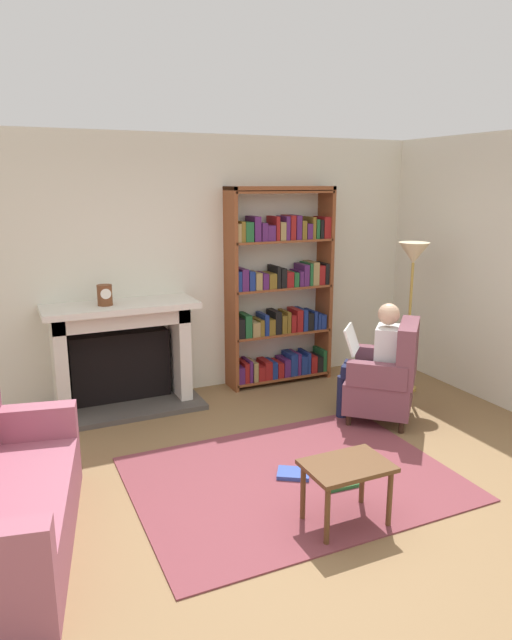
# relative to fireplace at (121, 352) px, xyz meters

# --- Properties ---
(ground) EXTENTS (14.00, 14.00, 0.00)m
(ground) POSITION_rel_fireplace_xyz_m (0.87, -2.30, -0.58)
(ground) COLOR olive
(back_wall) EXTENTS (5.60, 0.10, 2.70)m
(back_wall) POSITION_rel_fireplace_xyz_m (0.87, 0.25, 0.77)
(back_wall) COLOR silver
(back_wall) RESTS_ON ground
(side_wall_right) EXTENTS (0.10, 5.20, 2.70)m
(side_wall_right) POSITION_rel_fireplace_xyz_m (3.52, -1.05, 0.77)
(side_wall_right) COLOR silver
(side_wall_right) RESTS_ON ground
(area_rug) EXTENTS (2.40, 1.80, 0.01)m
(area_rug) POSITION_rel_fireplace_xyz_m (0.87, -2.00, -0.57)
(area_rug) COLOR brown
(area_rug) RESTS_ON ground
(fireplace) EXTENTS (1.50, 0.64, 1.09)m
(fireplace) POSITION_rel_fireplace_xyz_m (0.00, 0.00, 0.00)
(fireplace) COLOR #4C4742
(fireplace) RESTS_ON ground
(mantel_clock) EXTENTS (0.14, 0.14, 0.20)m
(mantel_clock) POSITION_rel_fireplace_xyz_m (-0.14, -0.10, 0.61)
(mantel_clock) COLOR brown
(mantel_clock) RESTS_ON fireplace
(bookshelf) EXTENTS (1.20, 0.32, 2.18)m
(bookshelf) POSITION_rel_fireplace_xyz_m (1.79, 0.03, 0.47)
(bookshelf) COLOR brown
(bookshelf) RESTS_ON ground
(armchair_reading) EXTENTS (0.89, 0.89, 0.97)m
(armchair_reading) POSITION_rel_fireplace_xyz_m (2.21, -1.37, -0.15)
(armchair_reading) COLOR #331E14
(armchair_reading) RESTS_ON ground
(seated_reader) EXTENTS (0.59, 0.58, 1.14)m
(seated_reader) POSITION_rel_fireplace_xyz_m (2.12, -1.29, 0.05)
(seated_reader) COLOR silver
(seated_reader) RESTS_ON ground
(side_table) EXTENTS (0.56, 0.39, 0.43)m
(side_table) POSITION_rel_fireplace_xyz_m (0.91, -2.66, -0.21)
(side_table) COLOR brown
(side_table) RESTS_ON ground
(scattered_books) EXTENTS (0.56, 0.50, 0.03)m
(scattered_books) POSITION_rel_fireplace_xyz_m (1.05, -2.10, -0.55)
(scattered_books) COLOR #267233
(scattered_books) RESTS_ON area_rug
(floor_lamp) EXTENTS (0.32, 0.32, 1.61)m
(floor_lamp) POSITION_rel_fireplace_xyz_m (2.91, -0.79, 0.79)
(floor_lamp) COLOR #B7933F
(floor_lamp) RESTS_ON ground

